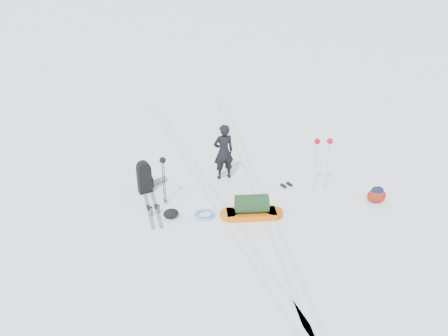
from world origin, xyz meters
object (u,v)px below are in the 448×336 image
at_px(skier, 224,152).
at_px(ski_poles_black, 163,166).
at_px(pulk_sled, 252,209).
at_px(expedition_rucksack, 146,177).

relative_size(skier, ski_poles_black, 1.23).
height_order(pulk_sled, ski_poles_black, ski_poles_black).
relative_size(pulk_sled, expedition_rucksack, 1.79).
relative_size(pulk_sled, ski_poles_black, 1.22).
distance_m(pulk_sled, expedition_rucksack, 2.99).
bearing_deg(ski_poles_black, expedition_rucksack, 126.53).
bearing_deg(expedition_rucksack, ski_poles_black, -76.41).
distance_m(skier, ski_poles_black, 2.06).
bearing_deg(expedition_rucksack, skier, -6.22).
xyz_separation_m(pulk_sled, expedition_rucksack, (-2.26, 1.95, 0.18)).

